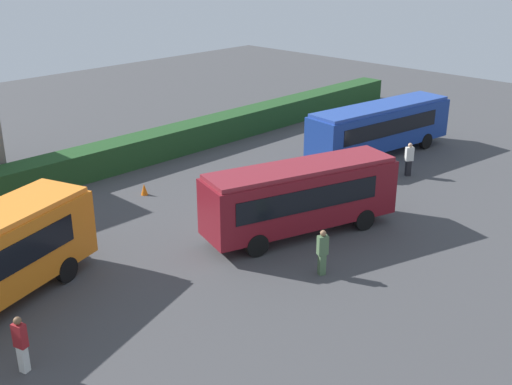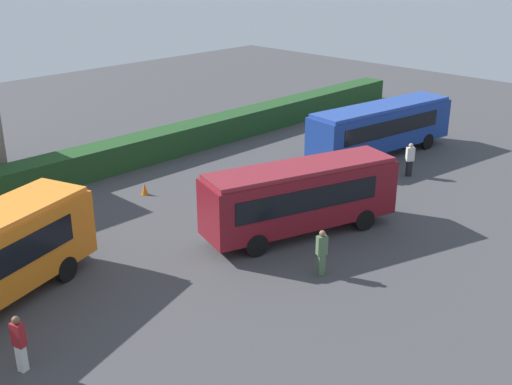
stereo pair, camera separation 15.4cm
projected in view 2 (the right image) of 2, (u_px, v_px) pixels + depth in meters
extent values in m
plane|color=#424244|center=(255.00, 232.00, 28.65)|extent=(81.28, 81.28, 0.00)
cube|color=black|center=(70.00, 208.00, 25.69)|extent=(0.69, 1.96, 1.09)
cube|color=silver|center=(68.00, 190.00, 25.39)|extent=(0.47, 1.32, 0.28)
cylinder|color=black|center=(21.00, 257.00, 25.26)|extent=(1.04, 0.58, 1.00)
cylinder|color=black|center=(66.00, 269.00, 24.33)|extent=(1.04, 0.58, 1.00)
sphere|color=silver|center=(60.00, 233.00, 26.44)|extent=(0.22, 0.22, 0.22)
sphere|color=silver|center=(86.00, 239.00, 25.88)|extent=(0.22, 0.22, 0.22)
cube|color=maroon|center=(301.00, 196.00, 27.87)|extent=(9.21, 4.89, 2.48)
cube|color=maroon|center=(301.00, 168.00, 27.38)|extent=(8.90, 4.64, 0.20)
cube|color=black|center=(281.00, 183.00, 28.58)|extent=(6.66, 2.14, 0.99)
cube|color=black|center=(309.00, 200.00, 26.67)|extent=(6.66, 2.14, 0.99)
cube|color=black|center=(382.00, 174.00, 29.72)|extent=(0.61, 1.81, 1.04)
cube|color=silver|center=(383.00, 159.00, 29.44)|extent=(0.42, 1.22, 0.28)
cylinder|color=black|center=(337.00, 204.00, 30.41)|extent=(1.04, 0.57, 1.00)
cylinder|color=black|center=(364.00, 220.00, 28.68)|extent=(1.04, 0.57, 1.00)
cylinder|color=black|center=(234.00, 227.00, 27.99)|extent=(1.04, 0.57, 1.00)
cylinder|color=black|center=(256.00, 245.00, 26.26)|extent=(1.04, 0.57, 1.00)
sphere|color=silver|center=(372.00, 193.00, 30.68)|extent=(0.22, 0.22, 0.22)
sphere|color=silver|center=(389.00, 202.00, 29.64)|extent=(0.22, 0.22, 0.22)
cube|color=navy|center=(381.00, 127.00, 38.68)|extent=(10.59, 3.81, 2.37)
cube|color=#2747A0|center=(383.00, 106.00, 38.21)|extent=(10.25, 3.57, 0.20)
cube|color=black|center=(363.00, 119.00, 39.30)|extent=(8.00, 1.17, 0.95)
cube|color=black|center=(393.00, 128.00, 37.52)|extent=(8.00, 1.17, 0.95)
cube|color=black|center=(435.00, 110.00, 41.52)|extent=(0.31, 1.94, 1.00)
cube|color=silver|center=(436.00, 99.00, 41.26)|extent=(0.22, 1.30, 0.28)
cylinder|color=black|center=(400.00, 134.00, 41.76)|extent=(1.03, 0.42, 1.00)
cylinder|color=black|center=(427.00, 141.00, 40.15)|extent=(1.03, 0.42, 1.00)
cylinder|color=black|center=(330.00, 152.00, 38.12)|extent=(1.03, 0.42, 1.00)
cylinder|color=black|center=(356.00, 161.00, 36.50)|extent=(1.03, 0.42, 1.00)
sphere|color=silver|center=(425.00, 124.00, 42.43)|extent=(0.22, 0.22, 0.22)
sphere|color=silver|center=(442.00, 129.00, 41.46)|extent=(0.22, 0.22, 0.22)
cube|color=silver|center=(22.00, 358.00, 19.17)|extent=(0.30, 0.31, 0.89)
cube|color=maroon|center=(18.00, 335.00, 18.86)|extent=(0.36, 0.46, 0.78)
sphere|color=brown|center=(16.00, 320.00, 18.67)|extent=(0.25, 0.25, 0.25)
cube|color=#4C6B47|center=(321.00, 264.00, 24.79)|extent=(0.34, 0.33, 0.89)
cube|color=#4C6B47|center=(322.00, 245.00, 24.49)|extent=(0.48, 0.41, 0.78)
sphere|color=#8C6647|center=(322.00, 233.00, 24.30)|extent=(0.24, 0.24, 0.24)
cube|color=black|center=(409.00, 168.00, 35.45)|extent=(0.37, 0.36, 0.89)
cube|color=silver|center=(410.00, 154.00, 35.14)|extent=(0.51, 0.47, 0.78)
sphere|color=tan|center=(411.00, 145.00, 34.95)|extent=(0.24, 0.24, 0.24)
cube|color=#204821|center=(108.00, 158.00, 36.01)|extent=(52.64, 1.79, 1.63)
cone|color=orange|center=(145.00, 189.00, 32.84)|extent=(0.36, 0.36, 0.60)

